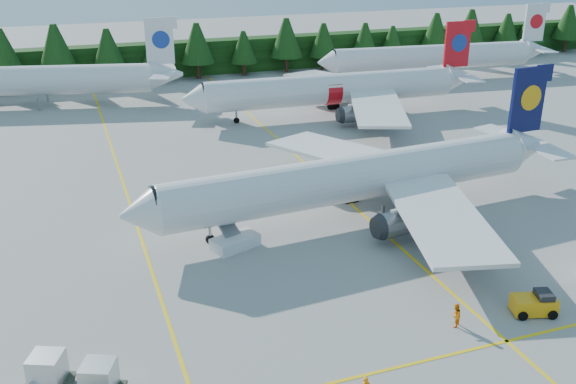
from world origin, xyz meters
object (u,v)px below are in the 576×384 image
object	(u,v)px
airstairs	(233,238)
baggage_tug	(535,304)
airliner_red	(326,90)
airliner_navy	(346,180)

from	to	relation	value
airstairs	baggage_tug	size ratio (longest dim) A/B	1.84
baggage_tug	airstairs	bearing A→B (deg)	151.37
airliner_red	airstairs	distance (m)	41.91
airstairs	baggage_tug	xyz separation A→B (m)	(16.79, -16.64, -0.00)
airstairs	baggage_tug	world-z (taller)	airstairs
airliner_navy	baggage_tug	bearing A→B (deg)	-77.46
airliner_navy	airstairs	world-z (taller)	airliner_navy
airliner_red	airstairs	world-z (taller)	airliner_red
airliner_red	baggage_tug	world-z (taller)	airliner_red
airstairs	baggage_tug	bearing A→B (deg)	-64.92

